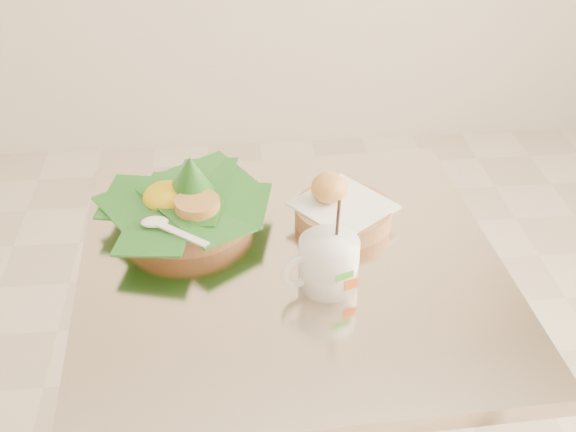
{
  "coord_description": "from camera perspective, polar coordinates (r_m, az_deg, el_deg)",
  "views": [
    {
      "loc": [
        0.08,
        -0.98,
        1.49
      ],
      "look_at": [
        0.18,
        0.01,
        0.82
      ],
      "focal_mm": 45.0,
      "sensor_mm": 36.0,
      "label": 1
    }
  ],
  "objects": [
    {
      "name": "coffee_mug",
      "position": [
        1.14,
        3.12,
        -3.67
      ],
      "size": [
        0.13,
        0.1,
        0.16
      ],
      "rotation": [
        0.0,
        0.0,
        0.37
      ],
      "color": "white",
      "rests_on": "cafe_table"
    },
    {
      "name": "cafe_table",
      "position": [
        1.35,
        0.24,
        -11.09
      ],
      "size": [
        0.73,
        0.73,
        0.75
      ],
      "rotation": [
        0.0,
        0.0,
        0.04
      ],
      "color": "gray",
      "rests_on": "floor"
    },
    {
      "name": "bread_basket",
      "position": [
        1.29,
        4.19,
        0.56
      ],
      "size": [
        0.21,
        0.21,
        0.09
      ],
      "rotation": [
        0.0,
        0.0,
        -0.11
      ],
      "color": "#AB7449",
      "rests_on": "cafe_table"
    },
    {
      "name": "rice_basket",
      "position": [
        1.3,
        -8.13,
        1.1
      ],
      "size": [
        0.3,
        0.3,
        0.15
      ],
      "rotation": [
        0.0,
        0.0,
        -0.38
      ],
      "color": "#AB7449",
      "rests_on": "cafe_table"
    }
  ]
}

